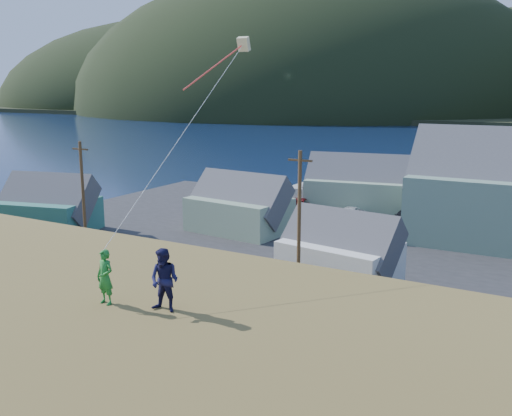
# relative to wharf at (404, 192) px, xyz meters

# --- Properties ---
(ground) EXTENTS (900.00, 900.00, 0.00)m
(ground) POSITION_rel_wharf_xyz_m (6.00, -40.00, -0.45)
(ground) COLOR #0A1638
(ground) RESTS_ON ground
(grass_strip) EXTENTS (110.00, 8.00, 0.10)m
(grass_strip) POSITION_rel_wharf_xyz_m (6.00, -42.00, -0.40)
(grass_strip) COLOR #4C3D19
(grass_strip) RESTS_ON ground
(waterfront_lot) EXTENTS (72.00, 36.00, 0.12)m
(waterfront_lot) POSITION_rel_wharf_xyz_m (6.00, -23.00, -0.39)
(waterfront_lot) COLOR #28282B
(waterfront_lot) RESTS_ON ground
(wharf) EXTENTS (26.00, 14.00, 0.90)m
(wharf) POSITION_rel_wharf_xyz_m (0.00, 0.00, 0.00)
(wharf) COLOR gray
(wharf) RESTS_ON ground
(shed_teal) EXTENTS (9.62, 7.73, 6.68)m
(shed_teal) POSITION_rel_wharf_xyz_m (-23.46, -34.78, 2.05)
(shed_teal) COLOR #32766A
(shed_teal) RESTS_ON waterfront_lot
(shed_palegreen_near) EXTENTS (9.74, 6.65, 6.70)m
(shed_palegreen_near) POSITION_rel_wharf_xyz_m (-8.27, -25.94, 2.08)
(shed_palegreen_near) COLOR gray
(shed_palegreen_near) RESTS_ON waterfront_lot
(shed_white) EXTENTS (8.39, 6.12, 6.20)m
(shed_white) POSITION_rel_wharf_xyz_m (5.16, -34.94, 1.94)
(shed_white) COLOR silver
(shed_white) RESTS_ON waterfront_lot
(shed_palegreen_far) EXTENTS (12.07, 8.12, 7.52)m
(shed_palegreen_far) POSITION_rel_wharf_xyz_m (-1.88, -11.52, 2.42)
(shed_palegreen_far) COLOR gray
(shed_palegreen_far) RESTS_ON waterfront_lot
(utility_poles) EXTENTS (38.09, 0.24, 9.34)m
(utility_poles) POSITION_rel_wharf_xyz_m (4.08, -38.50, 4.27)
(utility_poles) COLOR #47331E
(utility_poles) RESTS_ON waterfront_lot
(parked_cars) EXTENTS (23.74, 13.31, 1.58)m
(parked_cars) POSITION_rel_wharf_xyz_m (-3.51, -19.29, 0.40)
(parked_cars) COLOR navy
(parked_cars) RESTS_ON waterfront_lot
(kite_flyer_green) EXTENTS (0.61, 0.43, 1.58)m
(kite_flyer_green) POSITION_rel_wharf_xyz_m (7.21, -58.69, 7.54)
(kite_flyer_green) COLOR #217A2D
(kite_flyer_green) RESTS_ON hillside
(kite_flyer_navy) EXTENTS (0.92, 0.76, 1.77)m
(kite_flyer_navy) POSITION_rel_wharf_xyz_m (9.01, -58.29, 7.63)
(kite_flyer_navy) COLOR #171740
(kite_flyer_navy) RESTS_ON hillside
(kite_rig) EXTENTS (1.09, 4.84, 11.09)m
(kite_rig) POSITION_rel_wharf_xyz_m (6.24, -49.85, 14.22)
(kite_rig) COLOR beige
(kite_rig) RESTS_ON ground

